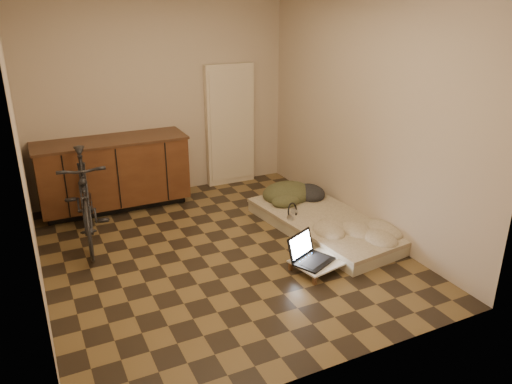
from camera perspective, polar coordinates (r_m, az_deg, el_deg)
name	(u,v)px	position (r m, az deg, el deg)	size (l,w,h in m)	color
room_shell	(217,134)	(4.89, -4.46, 6.67)	(3.50, 4.00, 2.60)	brown
cabinets	(114,173)	(6.53, -15.97, 2.06)	(1.84, 0.62, 0.91)	black
appliance_panel	(230,125)	(7.09, -3.00, 7.62)	(0.70, 0.10, 1.70)	beige
bicycle	(85,193)	(5.72, -19.00, -0.13)	(0.50, 1.71, 1.10)	black
futon	(325,224)	(5.86, 7.93, -3.59)	(1.15, 2.04, 0.17)	#C1B99B
clothing_pile	(294,187)	(6.30, 4.31, 0.58)	(0.69, 0.57, 0.28)	#3E4025
headphones	(292,211)	(5.76, 4.18, -2.15)	(0.23, 0.21, 0.15)	black
lap_desk	(323,260)	(5.07, 7.70, -7.70)	(0.69, 0.52, 0.10)	brown
laptop	(310,256)	(4.99, 6.15, -7.28)	(0.49, 0.47, 0.26)	black
mouse	(339,253)	(5.15, 9.49, -6.92)	(0.07, 0.11, 0.04)	white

